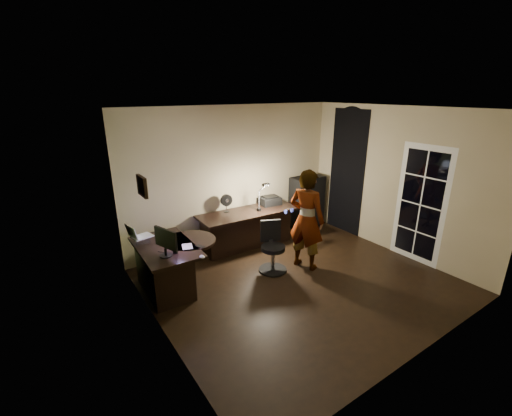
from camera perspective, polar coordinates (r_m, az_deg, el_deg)
floor at (r=5.72m, az=7.35°, el=-12.16°), size 4.50×4.00×0.01m
ceiling at (r=4.91m, az=8.72°, el=16.04°), size 4.50×4.00×0.01m
wall_back at (r=6.71m, az=-3.55°, el=5.26°), size 4.50×0.01×2.70m
wall_front at (r=4.02m, az=27.52°, el=-6.64°), size 4.50×0.01×2.70m
wall_left at (r=4.08m, az=-16.40°, el=-4.75°), size 0.01×4.00×2.70m
wall_right at (r=6.83m, az=22.25°, el=4.11°), size 0.01×4.00×2.70m
green_wall_overlay at (r=4.09m, az=-16.20°, el=-4.70°), size 0.00×4.00×2.70m
arched_doorway at (r=7.50m, az=14.90°, el=5.73°), size 0.01×0.90×2.60m
french_door at (r=6.62m, az=25.73°, el=0.47°), size 0.02×0.92×2.10m
framed_picture at (r=4.34m, az=-18.47°, el=3.46°), size 0.04×0.30×0.25m
desk_left at (r=5.47m, az=-14.54°, el=-9.66°), size 0.83×1.31×0.74m
desk_right at (r=6.70m, az=-1.25°, el=-3.57°), size 2.00×0.77×0.74m
cabinet at (r=7.75m, az=8.44°, el=1.02°), size 0.78×0.40×1.15m
laptop_stand at (r=5.53m, az=-18.39°, el=-4.99°), size 0.25×0.22×0.09m
laptop at (r=5.47m, az=-18.55°, el=-3.58°), size 0.37×0.35×0.22m
monitor at (r=4.94m, az=-14.90°, el=-6.24°), size 0.22×0.45×0.29m
mouse at (r=4.84m, az=-8.96°, el=-8.03°), size 0.09×0.11×0.04m
phone at (r=5.19m, az=-9.29°, el=-6.33°), size 0.11×0.16×0.01m
pen at (r=5.12m, az=-15.30°, el=-7.13°), size 0.10×0.12×0.01m
speaker at (r=5.02m, az=-13.36°, el=-6.38°), size 0.09×0.09×0.19m
notepad at (r=5.21m, az=-11.39°, el=-6.31°), size 0.20×0.24×0.01m
desk_fan at (r=6.52m, az=-4.99°, el=0.79°), size 0.24×0.14×0.35m
headphones at (r=6.52m, az=5.53°, el=-0.41°), size 0.20×0.09×0.09m
printer at (r=6.95m, az=2.32°, el=1.26°), size 0.43×0.35×0.18m
desk_lamp at (r=6.50m, az=0.51°, el=2.10°), size 0.21×0.31×0.63m
office_chair at (r=5.81m, az=2.87°, el=-6.64°), size 0.63×0.63×0.86m
person at (r=5.84m, az=8.42°, el=-1.95°), size 0.60×0.73×1.74m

